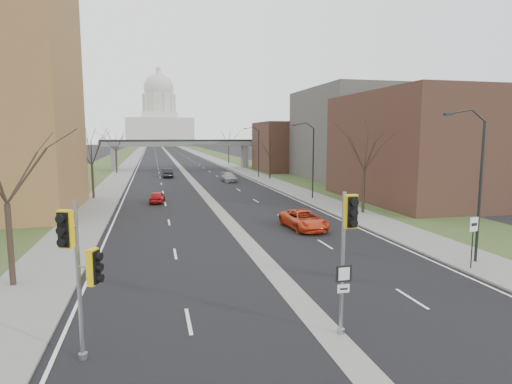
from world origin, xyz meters
name	(u,v)px	position (x,y,z in m)	size (l,w,h in m)	color
ground	(326,330)	(0.00, 0.00, 0.00)	(700.00, 700.00, 0.00)	black
road_surface	(169,155)	(0.00, 150.00, 0.01)	(20.00, 600.00, 0.01)	black
median_strip	(169,155)	(0.00, 150.00, 0.00)	(1.20, 600.00, 0.02)	gray
sidewalk_right	(201,155)	(12.00, 150.00, 0.06)	(4.00, 600.00, 0.12)	gray
sidewalk_left	(136,155)	(-12.00, 150.00, 0.06)	(4.00, 600.00, 0.12)	gray
grass_verge_right	(217,154)	(18.00, 150.00, 0.05)	(8.00, 600.00, 0.10)	#2F441F
grass_verge_left	(119,155)	(-18.00, 150.00, 0.05)	(8.00, 600.00, 0.10)	#2F441F
commercial_block_near	(428,147)	(24.00, 28.00, 6.00)	(16.00, 20.00, 12.00)	#472D21
commercial_block_mid	(361,134)	(28.00, 52.00, 7.50)	(18.00, 22.00, 15.00)	#52504B
commercial_block_far	(293,147)	(22.00, 70.00, 5.00)	(14.00, 14.00, 10.00)	#472D21
pedestrian_bridge	(181,147)	(0.00, 80.00, 4.84)	(34.00, 3.00, 6.45)	slate
capitol	(160,120)	(0.00, 320.00, 18.60)	(48.00, 42.00, 55.75)	silver
streetlight_near	(471,143)	(10.99, 6.00, 6.95)	(2.61, 0.20, 8.70)	black
streetlight_mid	(307,139)	(10.99, 32.00, 6.95)	(2.61, 0.20, 8.70)	black
streetlight_far	(254,138)	(10.99, 58.00, 6.95)	(2.61, 0.20, 8.70)	black
tree_left_a	(3,151)	(-13.00, 8.00, 6.64)	(7.20, 7.20, 9.40)	#382B21
tree_left_b	(91,145)	(-13.00, 38.00, 6.23)	(6.75, 6.75, 8.81)	#382B21
tree_left_c	(115,137)	(-13.00, 72.00, 7.04)	(7.65, 7.65, 9.99)	#382B21
tree_right_a	(365,143)	(13.00, 22.00, 6.64)	(7.20, 7.20, 9.40)	#382B21
tree_right_b	(270,145)	(13.00, 55.00, 5.82)	(6.30, 6.30, 8.22)	#382B21
tree_right_c	(228,137)	(13.00, 95.00, 7.04)	(7.65, 7.65, 9.99)	#382B21
signal_pole_left	(80,259)	(-8.53, -0.30, 3.49)	(1.23, 0.89, 5.33)	gray
signal_pole_median	(347,238)	(0.44, -0.68, 3.72)	(0.62, 0.87, 5.35)	gray
speed_limit_sign	(473,233)	(10.62, 4.97, 2.07)	(0.60, 0.16, 2.84)	black
car_left_near	(157,197)	(-5.82, 33.31, 0.64)	(1.51, 3.75, 1.28)	#AD1316
car_left_far	(167,173)	(-3.76, 62.03, 0.78)	(1.65, 4.74, 1.56)	black
car_right_near	(304,220)	(5.28, 17.00, 0.74)	(2.46, 5.35, 1.49)	red
car_right_mid	(229,177)	(5.58, 52.78, 0.70)	(1.96, 4.83, 1.40)	#939299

